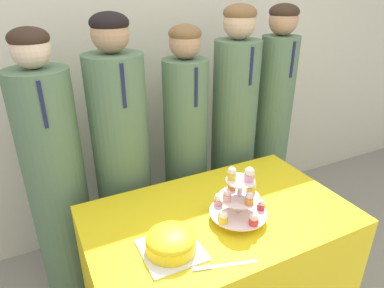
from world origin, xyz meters
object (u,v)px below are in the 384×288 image
student_2 (186,158)px  student_1 (123,169)px  cupcake_stand (239,198)px  student_3 (233,141)px  student_4 (272,131)px  round_cake (171,241)px  student_0 (58,188)px  cake_knife (214,267)px

student_2 → student_1: bearing=180.0°
cupcake_stand → student_3: size_ratio=0.17×
student_2 → student_4: size_ratio=0.95×
round_cake → student_1: bearing=88.7°
round_cake → student_1: (0.02, 0.74, -0.04)m
cupcake_stand → round_cake: bearing=-171.6°
student_1 → student_3: (0.76, -0.00, 0.02)m
student_0 → student_4: bearing=-0.0°
student_0 → student_2: bearing=-0.0°
cupcake_stand → student_4: (0.74, 0.69, -0.07)m
cake_knife → student_2: student_2 is taller
student_1 → student_2: 0.41m
round_cake → student_2: size_ratio=0.15×
cupcake_stand → student_4: 1.02m
student_1 → round_cake: bearing=-91.3°
cake_knife → cupcake_stand: bearing=56.2°
cake_knife → student_2: bearing=86.9°
round_cake → cake_knife: size_ratio=0.94×
cake_knife → student_3: (0.67, 0.90, 0.03)m
cake_knife → round_cake: bearing=141.8°
student_0 → student_1: 0.37m
round_cake → student_2: student_2 is taller
cake_knife → student_4: size_ratio=0.15×
round_cake → cake_knife: round_cake is taller
cake_knife → student_0: 1.01m
student_0 → student_2: size_ratio=1.02×
student_2 → student_3: (0.35, 0.00, 0.05)m
round_cake → student_4: (1.10, 0.74, -0.00)m
student_1 → student_2: (0.41, -0.00, -0.03)m
cupcake_stand → student_1: student_1 is taller
student_1 → student_4: 1.09m
student_1 → cupcake_stand: bearing=-63.4°
student_1 → student_0: bearing=-180.0°
student_3 → student_4: (0.33, -0.00, 0.01)m
cake_knife → student_1: 0.90m
student_1 → student_2: student_1 is taller
round_cake → cupcake_stand: size_ratio=0.86×
cupcake_stand → student_1: 0.78m
round_cake → student_0: bearing=115.5°
student_2 → student_3: bearing=0.0°
student_2 → round_cake: bearing=-119.8°
cupcake_stand → student_4: bearing=42.9°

